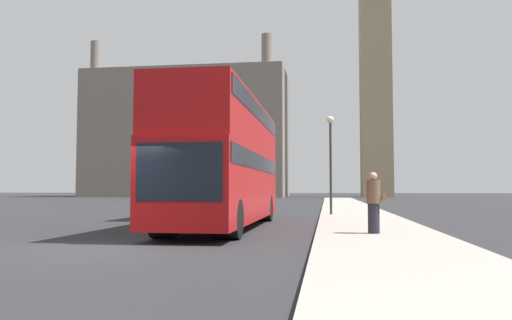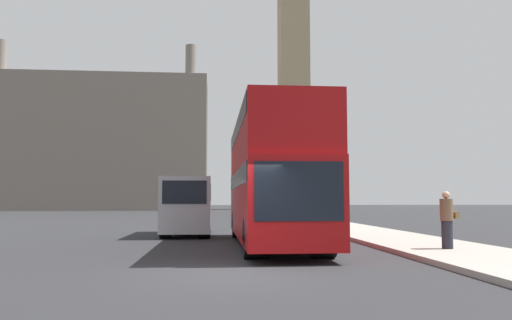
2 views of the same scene
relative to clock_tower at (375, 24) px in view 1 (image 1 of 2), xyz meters
name	(u,v)px [view 1 (image 1 of 2)]	position (x,y,z in m)	size (l,w,h in m)	color
ground_plane	(96,250)	(-13.58, -74.32, -29.40)	(300.00, 300.00, 0.00)	#28282B
sidewalk_strip	(397,252)	(-6.76, -74.32, -29.33)	(3.62, 120.00, 0.15)	#9E998E
clock_tower	(375,24)	(0.00, 0.00, 0.00)	(5.44, 5.61, 57.30)	tan
building_block_distant	(189,135)	(-32.36, -0.46, -18.55)	(34.47, 14.33, 26.39)	slate
red_double_decker_bus	(225,158)	(-11.91, -67.60, -26.87)	(2.59, 11.34, 4.53)	#A80F11
white_van	(181,189)	(-15.21, -62.13, -28.00)	(2.16, 5.59, 2.62)	#B2B7BC
pedestrian	(374,203)	(-6.91, -70.75, -28.38)	(0.55, 0.39, 1.74)	#23232D
street_lamp	(331,148)	(-8.05, -60.37, -25.97)	(0.36, 0.36, 4.89)	#2D332D
parked_sedan	(228,197)	(-16.35, -44.77, -28.72)	(1.74, 4.46, 1.52)	black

